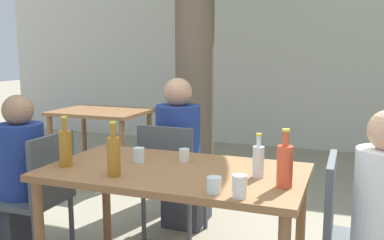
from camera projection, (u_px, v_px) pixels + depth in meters
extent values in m
cube|color=beige|center=(285.00, 55.00, 6.40)|extent=(10.00, 0.08, 2.80)
cylinder|color=brown|center=(195.00, 70.00, 4.36)|extent=(0.40, 0.40, 2.54)
cube|color=brown|center=(174.00, 172.00, 2.55)|extent=(1.54, 0.85, 0.04)
cylinder|color=brown|center=(40.00, 240.00, 2.52)|extent=(0.06, 0.06, 0.73)
cylinder|color=brown|center=(106.00, 200.00, 3.20)|extent=(0.06, 0.06, 0.73)
cylinder|color=brown|center=(301.00, 227.00, 2.70)|extent=(0.06, 0.06, 0.73)
cube|color=brown|center=(100.00, 112.00, 5.06)|extent=(1.07, 0.78, 0.04)
cylinder|color=brown|center=(51.00, 146.00, 4.98)|extent=(0.06, 0.06, 0.73)
cylinder|color=brown|center=(123.00, 153.00, 4.65)|extent=(0.06, 0.06, 0.73)
cylinder|color=brown|center=(84.00, 136.00, 5.59)|extent=(0.06, 0.06, 0.73)
cylinder|color=brown|center=(150.00, 141.00, 5.26)|extent=(0.06, 0.06, 0.73)
cube|color=#474C51|center=(31.00, 199.00, 2.98)|extent=(0.44, 0.44, 0.04)
cube|color=#474C51|center=(52.00, 168.00, 2.87)|extent=(0.04, 0.44, 0.45)
cylinder|color=#474C51|center=(30.00, 217.00, 3.25)|extent=(0.04, 0.04, 0.43)
cylinder|color=#474C51|center=(72.00, 224.00, 3.12)|extent=(0.04, 0.04, 0.43)
cube|color=#474C51|center=(330.00, 200.00, 2.25)|extent=(0.04, 0.44, 0.45)
cube|color=#474C51|center=(175.00, 181.00, 3.39)|extent=(0.44, 0.44, 0.04)
cube|color=#474C51|center=(165.00, 157.00, 3.17)|extent=(0.44, 0.04, 0.45)
cylinder|color=#474C51|center=(206.00, 204.00, 3.54)|extent=(0.04, 0.04, 0.43)
cylinder|color=#474C51|center=(164.00, 198.00, 3.67)|extent=(0.04, 0.04, 0.43)
cylinder|color=#474C51|center=(189.00, 220.00, 3.19)|extent=(0.04, 0.04, 0.43)
cylinder|color=#474C51|center=(144.00, 214.00, 3.32)|extent=(0.04, 0.04, 0.43)
cube|color=#383842|center=(4.00, 223.00, 3.10)|extent=(0.40, 0.29, 0.46)
cylinder|color=navy|center=(21.00, 160.00, 2.95)|extent=(0.32, 0.32, 0.51)
sphere|color=#936B51|center=(18.00, 110.00, 2.90)|extent=(0.21, 0.21, 0.21)
cylinder|color=white|center=(384.00, 200.00, 2.16)|extent=(0.30, 0.30, 0.52)
cube|color=#383842|center=(187.00, 196.00, 3.67)|extent=(0.32, 0.40, 0.46)
cylinder|color=navy|center=(178.00, 141.00, 3.40)|extent=(0.36, 0.36, 0.58)
sphere|color=tan|center=(178.00, 92.00, 3.34)|extent=(0.23, 0.23, 0.23)
cylinder|color=#9E661E|center=(66.00, 149.00, 2.59)|extent=(0.08, 0.08, 0.22)
cylinder|color=#9E661E|center=(64.00, 125.00, 2.56)|extent=(0.03, 0.03, 0.08)
cylinder|color=gold|center=(64.00, 117.00, 2.56)|extent=(0.04, 0.04, 0.01)
cylinder|color=#DB4C2D|center=(285.00, 167.00, 2.19)|extent=(0.08, 0.08, 0.22)
cylinder|color=#DB4C2D|center=(286.00, 139.00, 2.17)|extent=(0.03, 0.03, 0.08)
cylinder|color=gold|center=(286.00, 130.00, 2.16)|extent=(0.04, 0.04, 0.01)
cylinder|color=silver|center=(258.00, 162.00, 2.37)|extent=(0.06, 0.06, 0.17)
cylinder|color=silver|center=(259.00, 141.00, 2.35)|extent=(0.03, 0.03, 0.06)
cylinder|color=gold|center=(259.00, 135.00, 2.34)|extent=(0.03, 0.03, 0.01)
cylinder|color=#9E661E|center=(114.00, 157.00, 2.39)|extent=(0.08, 0.08, 0.22)
cylinder|color=#9E661E|center=(113.00, 130.00, 2.36)|extent=(0.03, 0.03, 0.08)
cylinder|color=gold|center=(113.00, 122.00, 2.36)|extent=(0.04, 0.04, 0.01)
cylinder|color=silver|center=(214.00, 185.00, 2.10)|extent=(0.07, 0.07, 0.08)
cylinder|color=silver|center=(139.00, 155.00, 2.69)|extent=(0.07, 0.07, 0.09)
cylinder|color=silver|center=(184.00, 155.00, 2.71)|extent=(0.07, 0.07, 0.08)
cylinder|color=silver|center=(240.00, 186.00, 2.04)|extent=(0.07, 0.07, 0.11)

